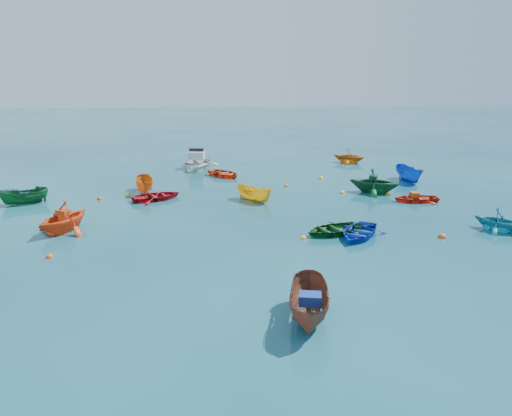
{
  "coord_description": "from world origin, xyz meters",
  "views": [
    {
      "loc": [
        -2.2,
        -20.74,
        7.74
      ],
      "look_at": [
        0.0,
        5.0,
        0.4
      ],
      "focal_mm": 35.0,
      "sensor_mm": 36.0,
      "label": 1
    }
  ],
  "objects": [
    {
      "name": "ground",
      "position": [
        0.0,
        0.0,
        0.0
      ],
      "size": [
        160.0,
        160.0,
        0.0
      ],
      "primitive_type": "plane",
      "color": "#093847",
      "rests_on": "ground"
    },
    {
      "name": "sampan_brown_mid",
      "position": [
        0.7,
        -6.73,
        0.0
      ],
      "size": [
        1.9,
        3.56,
        1.31
      ],
      "primitive_type": "imported",
      "rotation": [
        0.0,
        0.0,
        -0.19
      ],
      "color": "brown",
      "rests_on": "ground"
    },
    {
      "name": "dinghy_blue_se",
      "position": [
        4.54,
        1.08,
        0.0
      ],
      "size": [
        3.49,
        3.76,
        0.63
      ],
      "primitive_type": "imported",
      "rotation": [
        0.0,
        0.0,
        -0.57
      ],
      "color": "#0D2EAE",
      "rests_on": "ground"
    },
    {
      "name": "dinghy_orange_w",
      "position": [
        -9.55,
        3.04,
        0.0
      ],
      "size": [
        3.74,
        3.91,
        1.6
      ],
      "primitive_type": "imported",
      "rotation": [
        0.0,
        0.0,
        -0.49
      ],
      "color": "#F84C17",
      "rests_on": "ground"
    },
    {
      "name": "sampan_yellow_mid",
      "position": [
        0.15,
        8.01,
        0.0
      ],
      "size": [
        2.54,
        2.6,
        1.02
      ],
      "primitive_type": "imported",
      "rotation": [
        0.0,
        0.0,
        0.76
      ],
      "color": "yellow",
      "rests_on": "ground"
    },
    {
      "name": "dinghy_green_e",
      "position": [
        3.45,
        1.65,
        0.0
      ],
      "size": [
        3.5,
        3.04,
        0.61
      ],
      "primitive_type": "imported",
      "rotation": [
        0.0,
        0.0,
        -1.19
      ],
      "color": "#104617",
      "rests_on": "ground"
    },
    {
      "name": "dinghy_cyan_se",
      "position": [
        11.61,
        1.36,
        0.0
      ],
      "size": [
        3.07,
        3.09,
        1.23
      ],
      "primitive_type": "imported",
      "rotation": [
        0.0,
        0.0,
        0.73
      ],
      "color": "teal",
      "rests_on": "ground"
    },
    {
      "name": "dinghy_red_nw",
      "position": [
        -5.7,
        8.78,
        0.0
      ],
      "size": [
        3.56,
        3.14,
        0.61
      ],
      "primitive_type": "imported",
      "rotation": [
        0.0,
        0.0,
        1.99
      ],
      "color": "#AE0E15",
      "rests_on": "ground"
    },
    {
      "name": "sampan_orange_n",
      "position": [
        -6.63,
        10.69,
        0.0
      ],
      "size": [
        1.51,
        3.07,
        1.14
      ],
      "primitive_type": "imported",
      "rotation": [
        0.0,
        0.0,
        0.14
      ],
      "color": "#D16113",
      "rests_on": "ground"
    },
    {
      "name": "dinghy_green_n",
      "position": [
        7.93,
        9.36,
        0.0
      ],
      "size": [
        3.95,
        3.75,
        1.63
      ],
      "primitive_type": "imported",
      "rotation": [
        0.0,
        0.0,
        1.13
      ],
      "color": "#12512A",
      "rests_on": "ground"
    },
    {
      "name": "dinghy_red_ne",
      "position": [
        9.74,
        7.08,
        0.0
      ],
      "size": [
        2.72,
        1.99,
        0.55
      ],
      "primitive_type": "imported",
      "rotation": [
        0.0,
        0.0,
        -1.61
      ],
      "color": "red",
      "rests_on": "ground"
    },
    {
      "name": "sampan_blue_far",
      "position": [
        11.4,
        12.39,
        0.0
      ],
      "size": [
        1.53,
        3.21,
        1.2
      ],
      "primitive_type": "imported",
      "rotation": [
        0.0,
        0.0,
        0.12
      ],
      "color": "#0E48B7",
      "rests_on": "ground"
    },
    {
      "name": "dinghy_red_far",
      "position": [
        -1.49,
        15.09,
        0.0
      ],
      "size": [
        3.43,
        3.56,
        0.6
      ],
      "primitive_type": "imported",
      "rotation": [
        0.0,
        0.0,
        0.67
      ],
      "color": "red",
      "rests_on": "ground"
    },
    {
      "name": "dinghy_orange_far",
      "position": [
        9.03,
        19.52,
        0.0
      ],
      "size": [
        3.35,
        3.22,
        1.36
      ],
      "primitive_type": "imported",
      "rotation": [
        0.0,
        0.0,
        1.04
      ],
      "color": "#C26A12",
      "rests_on": "ground"
    },
    {
      "name": "sampan_green_far",
      "position": [
        -13.32,
        8.45,
        0.0
      ],
      "size": [
        2.92,
        1.98,
        1.06
      ],
      "primitive_type": "imported",
      "rotation": [
        0.0,
        0.0,
        -1.19
      ],
      "color": "#135427",
      "rests_on": "ground"
    },
    {
      "name": "motorboat_white",
      "position": [
        -3.56,
        18.33,
        0.0
      ],
      "size": [
        3.66,
        4.66,
        1.48
      ],
      "primitive_type": "imported",
      "rotation": [
        0.0,
        0.0,
        -0.16
      ],
      "color": "silver",
      "rests_on": "ground"
    },
    {
      "name": "tarp_blue_a",
      "position": [
        0.67,
        -6.88,
        0.82
      ],
      "size": [
        0.78,
        0.65,
        0.34
      ],
      "primitive_type": "cube",
      "rotation": [
        0.0,
        0.0,
        -0.19
      ],
      "color": "navy",
      "rests_on": "sampan_brown_mid"
    },
    {
      "name": "tarp_orange_a",
      "position": [
        -9.53,
        3.09,
        0.94
      ],
      "size": [
        0.74,
        0.68,
        0.29
      ],
      "primitive_type": "cube",
      "rotation": [
        0.0,
        0.0,
        -0.49
      ],
      "color": "#B74712",
      "rests_on": "dinghy_orange_w"
    },
    {
      "name": "tarp_green_b",
      "position": [
        7.84,
        9.4,
        0.97
      ],
      "size": [
        0.7,
        0.77,
        0.3
      ],
      "primitive_type": "cube",
      "rotation": [
        0.0,
        0.0,
        1.13
      ],
      "color": "#0F3E20",
      "rests_on": "dinghy_green_n"
    },
    {
      "name": "tarp_orange_b",
      "position": [
        9.64,
        7.08,
        0.42
      ],
      "size": [
        0.46,
        0.6,
        0.28
      ],
      "primitive_type": "cube",
      "rotation": [
        0.0,
        0.0,
        -1.61
      ],
      "color": "#B04D12",
      "rests_on": "dinghy_red_ne"
    },
    {
      "name": "buoy_or_a",
      "position": [
        -9.2,
        -0.45,
        0.0
      ],
      "size": [
        0.31,
        0.31,
        0.31
      ],
      "primitive_type": "sphere",
      "color": "#F44F0D",
      "rests_on": "ground"
    },
    {
      "name": "buoy_ye_a",
      "position": [
        1.87,
        1.02,
        0.0
      ],
      "size": [
        0.29,
        0.29,
        0.29
      ],
      "primitive_type": "sphere",
      "color": "yellow",
      "rests_on": "ground"
    },
    {
      "name": "buoy_or_b",
      "position": [
        8.42,
        0.61,
        0.0
      ],
      "size": [
        0.38,
        0.38,
        0.38
      ],
      "primitive_type": "sphere",
      "color": "#E34C0C",
      "rests_on": "ground"
    },
    {
      "name": "buoy_or_c",
      "position": [
        -9.16,
        9.13,
        0.0
      ],
      "size": [
        0.32,
        0.32,
        0.32
      ],
      "primitive_type": "sphere",
      "color": "#DC4F0B",
      "rests_on": "ground"
    },
    {
      "name": "buoy_ye_c",
      "position": [
        5.85,
        9.31,
        0.0
      ],
      "size": [
        0.38,
        0.38,
        0.38
      ],
      "primitive_type": "sphere",
      "color": "yellow",
      "rests_on": "ground"
    },
    {
      "name": "buoy_or_d",
      "position": [
        8.61,
        8.7,
        0.0
      ],
      "size": [
        0.3,
        0.3,
        0.3
      ],
      "primitive_type": "sphere",
      "color": "orange",
      "rests_on": "ground"
    },
    {
      "name": "buoy_ye_d",
      "position": [
        -7.61,
        9.89,
        0.0
      ],
      "size": [
        0.32,
        0.32,
        0.32
      ],
      "primitive_type": "sphere",
      "color": "yellow",
      "rests_on": "ground"
    },
    {
      "name": "buoy_or_e",
      "position": [
        2.6,
        11.49,
        0.0
      ],
      "size": [
        0.31,
        0.31,
        0.31
      ],
      "primitive_type": "sphere",
      "color": "#F75A0D",
      "rests_on": "ground"
    },
    {
      "name": "buoy_ye_e",
      "position": [
        5.43,
        13.79,
        0.0
      ],
      "size": [
        0.34,
        0.34,
        0.34
      ],
      "primitive_type": "sphere",
      "color": "yellow",
      "rests_on": "ground"
    }
  ]
}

